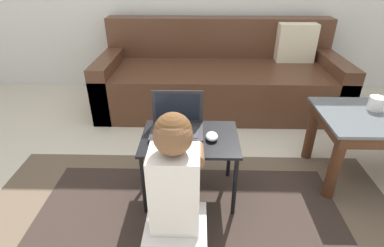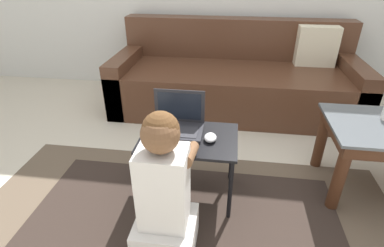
# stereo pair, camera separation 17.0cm
# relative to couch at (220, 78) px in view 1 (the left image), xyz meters

# --- Properties ---
(ground_plane) EXTENTS (16.00, 16.00, 0.00)m
(ground_plane) POSITION_rel_couch_xyz_m (-0.23, -1.35, -0.27)
(ground_plane) COLOR beige
(area_rug) EXTENTS (2.43, 1.21, 0.01)m
(area_rug) POSITION_rel_couch_xyz_m (-0.25, -1.55, -0.27)
(area_rug) COLOR brown
(area_rug) RESTS_ON ground_plane
(couch) EXTENTS (2.23, 0.92, 0.79)m
(couch) POSITION_rel_couch_xyz_m (0.00, 0.00, 0.00)
(couch) COLOR #4C2D1E
(couch) RESTS_ON ground_plane
(laptop_desk) EXTENTS (0.55, 0.39, 0.42)m
(laptop_desk) POSITION_rel_couch_xyz_m (-0.25, -1.34, 0.09)
(laptop_desk) COLOR black
(laptop_desk) RESTS_ON ground_plane
(laptop) EXTENTS (0.30, 0.21, 0.22)m
(laptop) POSITION_rel_couch_xyz_m (-0.33, -1.28, 0.18)
(laptop) COLOR #232328
(laptop) RESTS_ON laptop_desk
(computer_mouse) EXTENTS (0.07, 0.09, 0.04)m
(computer_mouse) POSITION_rel_couch_xyz_m (-0.13, -1.36, 0.16)
(computer_mouse) COLOR silver
(computer_mouse) RESTS_ON laptop_desk
(person_seated) EXTENTS (0.30, 0.41, 0.77)m
(person_seated) POSITION_rel_couch_xyz_m (-0.31, -1.75, 0.07)
(person_seated) COLOR silver
(person_seated) RESTS_ON ground_plane
(cup_on_table) EXTENTS (0.09, 0.09, 0.09)m
(cup_on_table) POSITION_rel_couch_xyz_m (0.91, -1.06, 0.23)
(cup_on_table) COLOR white
(cup_on_table) RESTS_ON coffee_table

